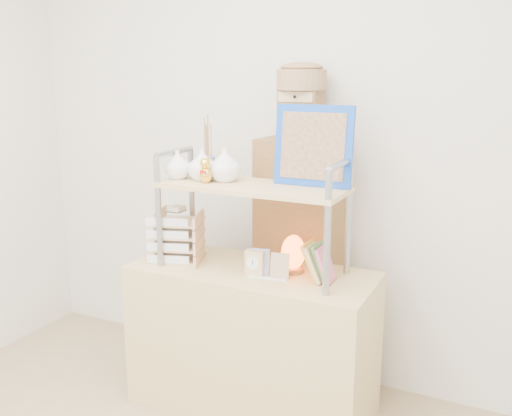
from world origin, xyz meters
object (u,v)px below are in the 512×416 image
Objects in this scene: salt_lamp at (293,253)px; letter_tray at (178,238)px; cabinet at (299,265)px; desk at (252,340)px.

letter_tray is at bearing -171.99° from salt_lamp.
letter_tray is 1.56× the size of salt_lamp.
salt_lamp is (0.09, -0.31, 0.17)m from cabinet.
salt_lamp is (0.60, 0.08, -0.02)m from letter_tray.
desk is 0.51m from salt_lamp.
letter_tray is 0.61m from salt_lamp.
salt_lamp is at bearing 15.99° from desk.
letter_tray reaches higher than desk.
salt_lamp is at bearing 8.01° from letter_tray.
desk is 0.49m from cabinet.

